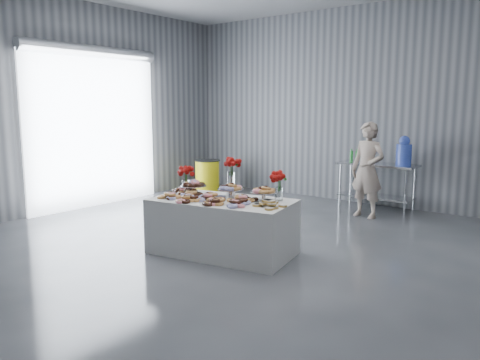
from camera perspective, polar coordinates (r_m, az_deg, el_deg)
The scene contains 16 objects.
ground at distance 6.52m, azimuth -3.65°, elevation -8.89°, with size 9.00×9.00×0.00m, color #3A3C42.
room_walls at distance 6.47m, azimuth -5.36°, elevation 14.61°, with size 8.04×9.04×4.02m.
display_table at distance 6.42m, azimuth -2.16°, elevation -5.68°, with size 1.90×1.00×0.75m, color silver.
prep_table at distance 9.49m, azimuth 16.32°, elevation 0.28°, with size 1.50×0.60×0.90m.
donut_mounds at distance 6.29m, azimuth -2.47°, elevation -2.07°, with size 1.80×0.80×0.09m, color #E2B152, non-canonical shape.
cake_stand_left at distance 6.72m, azimuth -5.67°, elevation -0.57°, with size 0.36×0.36×0.17m.
cake_stand_mid at distance 6.42m, azimuth -1.14°, elevation -0.98°, with size 0.36×0.36×0.17m.
cake_stand_right at distance 6.20m, azimuth 2.94°, elevation -1.34°, with size 0.36×0.36×0.17m.
danish_pile at distance 5.87m, azimuth 3.53°, elevation -2.79°, with size 0.48×0.48×0.11m, color white, non-canonical shape.
bouquet_left at distance 6.88m, azimuth -6.65°, elevation 0.96°, with size 0.26×0.26×0.42m.
bouquet_right at distance 6.26m, azimuth 4.77°, elevation 0.18°, with size 0.26×0.26×0.42m.
bouquet_center at distance 6.60m, azimuth -1.11°, elevation 1.40°, with size 0.26×0.26×0.57m.
water_jug at distance 9.26m, azimuth 19.35°, elevation 3.23°, with size 0.28×0.28×0.55m.
drink_bottles at distance 9.46m, azimuth 14.41°, elevation 2.88°, with size 0.54×0.08×0.27m, color #268C33, non-canonical shape.
person at distance 8.70m, azimuth 15.28°, elevation 1.18°, with size 0.63×0.41×1.73m, color #CC8C93.
trash_barrel at distance 10.90m, azimuth -4.00°, elevation 0.47°, with size 0.60×0.60×0.76m.
Camera 1 is at (4.11, -4.65, 2.01)m, focal length 35.00 mm.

